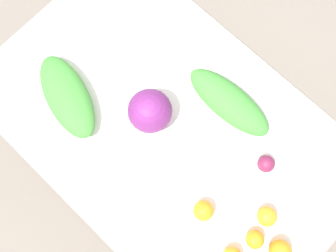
# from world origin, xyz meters

# --- Properties ---
(ground_plane) EXTENTS (8.00, 8.00, 0.00)m
(ground_plane) POSITION_xyz_m (0.00, 0.00, 0.00)
(ground_plane) COLOR #70665B
(dining_table) EXTENTS (1.42, 0.91, 0.76)m
(dining_table) POSITION_xyz_m (0.00, 0.00, 0.66)
(dining_table) COLOR silver
(dining_table) RESTS_ON ground_plane
(cabbage_purple) EXTENTS (0.16, 0.16, 0.16)m
(cabbage_purple) POSITION_xyz_m (0.08, 0.01, 0.84)
(cabbage_purple) COLOR #6B2366
(cabbage_purple) RESTS_ON dining_table
(greens_bunch_beet_tops) EXTENTS (0.39, 0.26, 0.09)m
(greens_bunch_beet_tops) POSITION_xyz_m (0.35, 0.18, 0.80)
(greens_bunch_beet_tops) COLOR #3D8433
(greens_bunch_beet_tops) RESTS_ON dining_table
(greens_bunch_chard) EXTENTS (0.37, 0.14, 0.09)m
(greens_bunch_chard) POSITION_xyz_m (-0.10, -0.22, 0.80)
(greens_bunch_chard) COLOR #3D8433
(greens_bunch_chard) RESTS_ON dining_table
(beet_root) EXTENTS (0.06, 0.06, 0.06)m
(beet_root) POSITION_xyz_m (-0.36, -0.14, 0.79)
(beet_root) COLOR maroon
(beet_root) RESTS_ON dining_table
(orange_1) EXTENTS (0.07, 0.07, 0.07)m
(orange_1) POSITION_xyz_m (-0.48, 0.00, 0.79)
(orange_1) COLOR orange
(orange_1) RESTS_ON dining_table
(orange_2) EXTENTS (0.07, 0.07, 0.07)m
(orange_2) POSITION_xyz_m (-0.30, 0.14, 0.79)
(orange_2) COLOR orange
(orange_2) RESTS_ON dining_table
(orange_4) EXTENTS (0.06, 0.06, 0.06)m
(orange_4) POSITION_xyz_m (-0.50, 0.09, 0.79)
(orange_4) COLOR orange
(orange_4) RESTS_ON dining_table
(orange_5) EXTENTS (0.08, 0.08, 0.08)m
(orange_5) POSITION_xyz_m (-0.58, 0.06, 0.79)
(orange_5) COLOR orange
(orange_5) RESTS_ON dining_table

